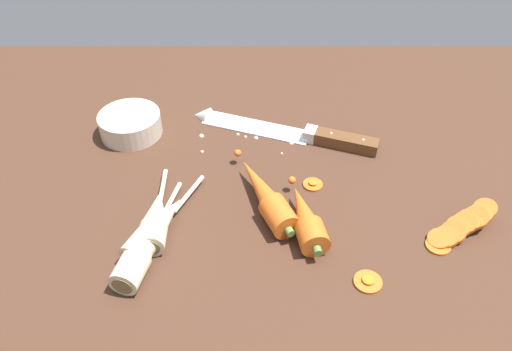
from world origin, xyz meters
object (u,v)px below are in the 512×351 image
at_px(chefs_knife, 279,130).
at_px(parsnip_mid_right, 143,247).
at_px(prep_bowl, 130,123).
at_px(whole_carrot_second, 306,218).
at_px(carrot_slice_stray_near, 368,281).
at_px(whole_carrot, 266,196).
at_px(parsnip_mid_left, 157,228).
at_px(parsnip_front, 155,219).
at_px(carrot_slice_stray_mid, 313,184).
at_px(carrot_slice_stack, 461,226).

relative_size(chefs_knife, parsnip_mid_right, 1.62).
bearing_deg(prep_bowl, whole_carrot_second, -38.21).
xyz_separation_m(parsnip_mid_right, carrot_slice_stray_near, (0.30, -0.05, -0.02)).
relative_size(whole_carrot_second, parsnip_mid_right, 0.74).
bearing_deg(whole_carrot, prep_bowl, 142.19).
distance_m(whole_carrot_second, parsnip_mid_left, 0.21).
bearing_deg(parsnip_front, carrot_slice_stray_mid, 21.33).
bearing_deg(whole_carrot_second, prep_bowl, 141.79).
xyz_separation_m(whole_carrot_second, carrot_slice_stray_near, (0.08, -0.10, -0.02)).
height_order(carrot_slice_stray_near, prep_bowl, prep_bowl).
relative_size(whole_carrot_second, parsnip_front, 0.90).
xyz_separation_m(carrot_slice_stack, carrot_slice_stray_near, (-0.15, -0.09, -0.01)).
xyz_separation_m(whole_carrot, parsnip_mid_right, (-0.17, -0.10, -0.00)).
xyz_separation_m(parsnip_front, carrot_slice_stray_near, (0.29, -0.10, -0.02)).
bearing_deg(carrot_slice_stack, parsnip_mid_right, -174.56).
height_order(whole_carrot, carrot_slice_stack, whole_carrot).
relative_size(parsnip_front, parsnip_mid_left, 0.94).
distance_m(parsnip_mid_right, carrot_slice_stray_mid, 0.29).
relative_size(chefs_knife, whole_carrot_second, 2.18).
relative_size(carrot_slice_stray_near, carrot_slice_stray_mid, 1.20).
bearing_deg(carrot_slice_stray_near, whole_carrot_second, 128.07).
distance_m(whole_carrot_second, carrot_slice_stack, 0.22).
bearing_deg(whole_carrot_second, parsnip_mid_left, -175.48).
bearing_deg(chefs_knife, whole_carrot, -98.08).
distance_m(parsnip_front, parsnip_mid_right, 0.05).
bearing_deg(carrot_slice_stray_mid, chefs_knife, 109.29).
xyz_separation_m(parsnip_front, parsnip_mid_right, (-0.01, -0.05, -0.00)).
xyz_separation_m(carrot_slice_stack, prep_bowl, (-0.52, 0.24, 0.01)).
height_order(whole_carrot_second, carrot_slice_stray_mid, whole_carrot_second).
relative_size(chefs_knife, parsnip_mid_left, 1.83).
xyz_separation_m(parsnip_front, carrot_slice_stray_mid, (0.24, 0.09, -0.02)).
bearing_deg(parsnip_mid_right, carrot_slice_stray_mid, 30.65).
bearing_deg(chefs_knife, carrot_slice_stray_mid, -70.71).
bearing_deg(prep_bowl, carrot_slice_stray_near, -41.58).
relative_size(whole_carrot_second, carrot_slice_stray_near, 4.08).
bearing_deg(whole_carrot, carrot_slice_stack, -11.40).
bearing_deg(carrot_slice_stray_mid, whole_carrot, -148.89).
bearing_deg(parsnip_mid_right, whole_carrot, 30.44).
relative_size(whole_carrot, whole_carrot_second, 1.22).
relative_size(whole_carrot, prep_bowl, 1.72).
bearing_deg(prep_bowl, whole_carrot, -37.81).
bearing_deg(parsnip_mid_right, whole_carrot_second, 12.93).
xyz_separation_m(chefs_knife, parsnip_mid_left, (-0.18, -0.25, 0.01)).
bearing_deg(parsnip_mid_left, parsnip_mid_right, -110.72).
bearing_deg(carrot_slice_stray_mid, whole_carrot_second, -101.71).
distance_m(parsnip_mid_left, carrot_slice_stray_near, 0.30).
bearing_deg(parsnip_front, parsnip_mid_right, -99.14).
bearing_deg(chefs_knife, carrot_slice_stray_near, -72.25).
xyz_separation_m(chefs_knife, whole_carrot, (-0.03, -0.19, 0.01)).
bearing_deg(prep_bowl, chefs_knife, 0.32).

